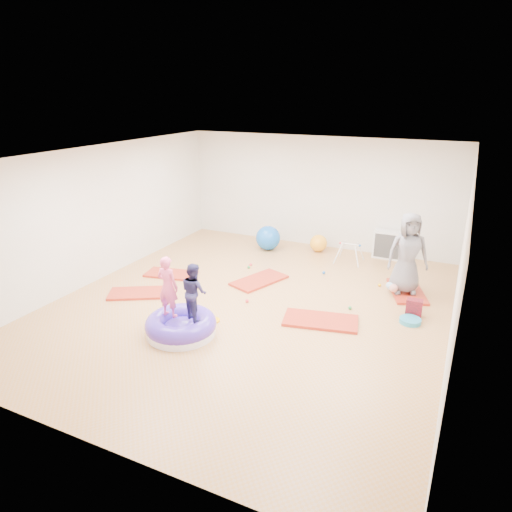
% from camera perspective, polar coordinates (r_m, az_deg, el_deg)
% --- Properties ---
extents(room, '(7.01, 8.01, 2.81)m').
position_cam_1_polar(room, '(8.16, -0.90, 2.65)').
color(room, tan).
rests_on(room, ground).
extents(gym_mat_front_left, '(1.30, 1.08, 0.05)m').
position_cam_1_polar(gym_mat_front_left, '(9.43, -14.44, -4.51)').
color(gym_mat_front_left, maroon).
rests_on(gym_mat_front_left, ground).
extents(gym_mat_mid_left, '(1.18, 0.75, 0.05)m').
position_cam_1_polar(gym_mat_mid_left, '(10.24, -10.59, -2.21)').
color(gym_mat_mid_left, maroon).
rests_on(gym_mat_mid_left, ground).
extents(gym_mat_center_back, '(1.01, 1.36, 0.05)m').
position_cam_1_polar(gym_mat_center_back, '(9.72, 0.40, -3.06)').
color(gym_mat_center_back, maroon).
rests_on(gym_mat_center_back, ground).
extents(gym_mat_right, '(1.39, 0.89, 0.05)m').
position_cam_1_polar(gym_mat_right, '(8.16, 8.07, -8.00)').
color(gym_mat_right, maroon).
rests_on(gym_mat_right, ground).
extents(gym_mat_rear_right, '(0.98, 1.34, 0.05)m').
position_cam_1_polar(gym_mat_rear_right, '(9.69, 18.34, -4.21)').
color(gym_mat_rear_right, maroon).
rests_on(gym_mat_rear_right, ground).
extents(inflatable_cushion, '(1.18, 1.18, 0.37)m').
position_cam_1_polar(inflatable_cushion, '(7.77, -9.36, -8.62)').
color(inflatable_cushion, white).
rests_on(inflatable_cushion, ground).
extents(child_pink, '(0.39, 0.27, 1.05)m').
position_cam_1_polar(child_pink, '(7.57, -10.99, -3.44)').
color(child_pink, '#FF5B93').
rests_on(child_pink, inflatable_cushion).
extents(child_navy, '(0.58, 0.55, 0.96)m').
position_cam_1_polar(child_navy, '(7.44, -7.77, -4.07)').
color(child_navy, navy).
rests_on(child_navy, inflatable_cushion).
extents(adult_caregiver, '(0.92, 0.77, 1.61)m').
position_cam_1_polar(adult_caregiver, '(9.33, 18.44, 0.32)').
color(adult_caregiver, slate).
rests_on(adult_caregiver, gym_mat_rear_right).
extents(infant, '(0.36, 0.36, 0.21)m').
position_cam_1_polar(infant, '(9.50, 16.94, -3.69)').
color(infant, '#93B8DC').
rests_on(infant, gym_mat_rear_right).
extents(ball_pit_balls, '(4.09, 3.51, 0.07)m').
position_cam_1_polar(ball_pit_balls, '(9.40, 1.06, -3.83)').
color(ball_pit_balls, '#EA3744').
rests_on(ball_pit_balls, ground).
extents(exercise_ball_blue, '(0.62, 0.62, 0.62)m').
position_cam_1_polar(exercise_ball_blue, '(11.58, 1.52, 2.27)').
color(exercise_ball_blue, blue).
rests_on(exercise_ball_blue, ground).
extents(exercise_ball_orange, '(0.43, 0.43, 0.43)m').
position_cam_1_polar(exercise_ball_orange, '(11.58, 7.82, 1.60)').
color(exercise_ball_orange, '#F9A421').
rests_on(exercise_ball_orange, ground).
extents(infant_play_gym, '(0.62, 0.59, 0.48)m').
position_cam_1_polar(infant_play_gym, '(10.89, 11.61, 0.74)').
color(infant_play_gym, silver).
rests_on(infant_play_gym, ground).
extents(cube_shelf, '(0.68, 0.33, 0.68)m').
position_cam_1_polar(cube_shelf, '(11.44, 16.14, 1.39)').
color(cube_shelf, silver).
rests_on(cube_shelf, ground).
extents(balance_disc, '(0.37, 0.37, 0.08)m').
position_cam_1_polar(balance_disc, '(8.49, 18.72, -7.67)').
color(balance_disc, teal).
rests_on(balance_disc, ground).
extents(backpack, '(0.29, 0.18, 0.32)m').
position_cam_1_polar(backpack, '(8.70, 19.15, -6.15)').
color(backpack, '#AA0E21').
rests_on(backpack, ground).
extents(yellow_toy, '(0.21, 0.21, 0.03)m').
position_cam_1_polar(yellow_toy, '(8.15, -5.31, -8.01)').
color(yellow_toy, '#E7A000').
rests_on(yellow_toy, ground).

